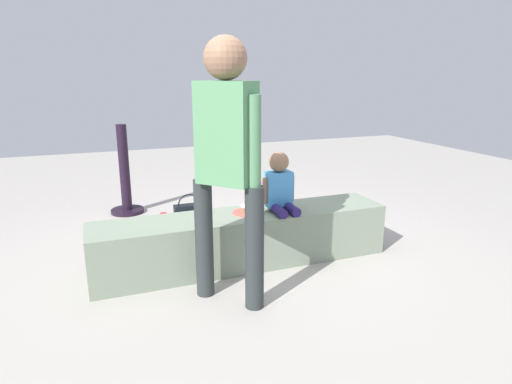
{
  "coord_description": "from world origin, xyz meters",
  "views": [
    {
      "loc": [
        -1.11,
        -3.17,
        1.51
      ],
      "look_at": [
        0.0,
        -0.27,
        0.68
      ],
      "focal_mm": 30.89,
      "sensor_mm": 36.0,
      "label": 1
    }
  ],
  "objects": [
    {
      "name": "cake_plate",
      "position": [
        0.03,
        0.01,
        0.45
      ],
      "size": [
        0.22,
        0.22,
        0.07
      ],
      "color": "#E0594C",
      "rests_on": "concrete_ledge"
    },
    {
      "name": "party_cup_red",
      "position": [
        -0.45,
        1.21,
        0.06
      ],
      "size": [
        0.07,
        0.07,
        0.12
      ],
      "primitive_type": "cylinder",
      "color": "red",
      "rests_on": "ground_plane"
    },
    {
      "name": "railing_post",
      "position": [
        -0.77,
        1.75,
        0.36
      ],
      "size": [
        0.36,
        0.36,
        0.99
      ],
      "color": "black",
      "rests_on": "ground_plane"
    },
    {
      "name": "concrete_ledge",
      "position": [
        0.0,
        0.0,
        0.21
      ],
      "size": [
        2.4,
        0.46,
        0.43
      ],
      "primitive_type": "cube",
      "color": "gray",
      "rests_on": "ground_plane"
    },
    {
      "name": "water_bottle_near_gift",
      "position": [
        0.37,
        0.65,
        0.11
      ],
      "size": [
        0.06,
        0.06,
        0.23
      ],
      "color": "silver",
      "rests_on": "ground_plane"
    },
    {
      "name": "handbag_brown_canvas",
      "position": [
        -0.79,
        0.54,
        0.1
      ],
      "size": [
        0.27,
        0.13,
        0.29
      ],
      "color": "brown",
      "rests_on": "ground_plane"
    },
    {
      "name": "adult_standing",
      "position": [
        -0.3,
        -0.54,
        1.05
      ],
      "size": [
        0.39,
        0.41,
        1.74
      ],
      "color": "#282D2E",
      "rests_on": "ground_plane"
    },
    {
      "name": "child_seated",
      "position": [
        0.3,
        -0.03,
        0.64
      ],
      "size": [
        0.28,
        0.32,
        0.48
      ],
      "color": "#241856",
      "rests_on": "concrete_ledge"
    },
    {
      "name": "handbag_black_leather",
      "position": [
        -0.21,
        1.07,
        0.12
      ],
      "size": [
        0.3,
        0.11,
        0.34
      ],
      "color": "black",
      "rests_on": "ground_plane"
    },
    {
      "name": "gift_bag",
      "position": [
        0.79,
        1.29,
        0.17
      ],
      "size": [
        0.21,
        0.12,
        0.37
      ],
      "color": "#B259BF",
      "rests_on": "ground_plane"
    },
    {
      "name": "cake_box_white",
      "position": [
        -0.17,
        0.57,
        0.06
      ],
      "size": [
        0.37,
        0.35,
        0.12
      ],
      "primitive_type": "cube",
      "rotation": [
        0.0,
        0.0,
        -0.27
      ],
      "color": "white",
      "rests_on": "ground_plane"
    },
    {
      "name": "ground_plane",
      "position": [
        0.0,
        0.0,
        0.0
      ],
      "size": [
        12.0,
        12.0,
        0.0
      ],
      "primitive_type": "plane",
      "color": "#A8A198"
    }
  ]
}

